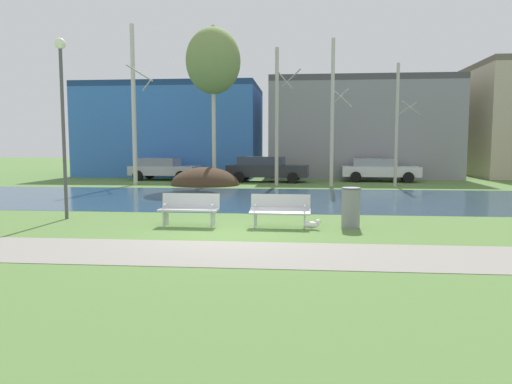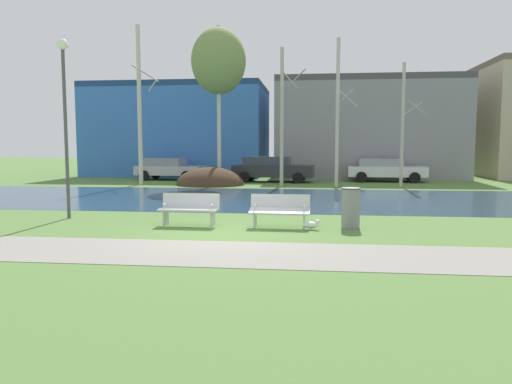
% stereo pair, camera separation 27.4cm
% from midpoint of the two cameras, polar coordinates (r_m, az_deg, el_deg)
% --- Properties ---
extents(ground_plane, '(120.00, 120.00, 0.00)m').
position_cam_midpoint_polar(ground_plane, '(21.48, 1.43, -0.21)').
color(ground_plane, '#517538').
extents(paved_path_strip, '(60.00, 2.32, 0.01)m').
position_cam_midpoint_polar(paved_path_strip, '(9.76, -4.86, -7.27)').
color(paved_path_strip, gray).
rests_on(paved_path_strip, ground).
extents(river_band, '(80.00, 8.78, 0.01)m').
position_cam_midpoint_polar(river_band, '(19.60, 0.94, -0.76)').
color(river_band, '#284256').
rests_on(river_band, ground).
extents(soil_mound, '(3.77, 3.27, 1.98)m').
position_cam_midpoint_polar(soil_mound, '(26.40, -5.22, 0.85)').
color(soil_mound, '#423021').
rests_on(soil_mound, ground).
extents(bench_left, '(1.61, 0.60, 0.87)m').
position_cam_midpoint_polar(bench_left, '(13.03, -7.40, -1.96)').
color(bench_left, silver).
rests_on(bench_left, ground).
extents(bench_right, '(1.61, 0.60, 0.87)m').
position_cam_midpoint_polar(bench_right, '(12.67, 3.48, -2.14)').
color(bench_right, silver).
rests_on(bench_right, ground).
extents(trash_bin, '(0.51, 0.51, 1.07)m').
position_cam_midpoint_polar(trash_bin, '(12.82, 11.90, -1.80)').
color(trash_bin, gray).
rests_on(trash_bin, ground).
extents(seagull, '(0.48, 0.18, 0.27)m').
position_cam_midpoint_polar(seagull, '(12.43, 7.30, -3.91)').
color(seagull, white).
rests_on(seagull, ground).
extents(streetlamp, '(0.32, 0.32, 5.26)m').
position_cam_midpoint_polar(streetlamp, '(15.20, -21.50, 10.29)').
color(streetlamp, '#4C4C51').
rests_on(streetlamp, ground).
extents(birch_far_left, '(1.28, 2.22, 8.73)m').
position_cam_midpoint_polar(birch_far_left, '(27.42, -13.48, 10.16)').
color(birch_far_left, beige).
rests_on(birch_far_left, ground).
extents(birch_left, '(3.04, 3.04, 8.78)m').
position_cam_midpoint_polar(birch_left, '(27.39, -4.22, 15.34)').
color(birch_left, beige).
rests_on(birch_left, ground).
extents(birch_center_left, '(1.39, 2.13, 7.41)m').
position_cam_midpoint_polar(birch_center_left, '(26.10, 3.50, 9.17)').
color(birch_center_left, '#BCB7A8').
rests_on(birch_center_left, ground).
extents(birch_center, '(1.12, 1.84, 7.74)m').
position_cam_midpoint_polar(birch_center, '(25.66, 10.10, 9.37)').
color(birch_center, beige).
rests_on(birch_center, ground).
extents(birch_center_right, '(1.25, 2.12, 6.49)m').
position_cam_midpoint_polar(birch_center_right, '(26.47, 17.53, 7.76)').
color(birch_center_right, '#BCB7A8').
rests_on(birch_center_right, ground).
extents(parked_van_nearest_silver, '(4.33, 2.32, 1.39)m').
position_cam_midpoint_polar(parked_van_nearest_silver, '(30.61, -10.14, 2.83)').
color(parked_van_nearest_silver, '#B2B5BC').
rests_on(parked_van_nearest_silver, ground).
extents(parked_sedan_second_dark, '(4.92, 2.29, 1.51)m').
position_cam_midpoint_polar(parked_sedan_second_dark, '(28.48, 2.16, 2.83)').
color(parked_sedan_second_dark, '#282B30').
rests_on(parked_sedan_second_dark, ground).
extents(parked_hatch_third_white, '(4.69, 2.35, 1.39)m').
position_cam_midpoint_polar(parked_hatch_third_white, '(29.68, 15.49, 2.64)').
color(parked_hatch_third_white, silver).
rests_on(parked_hatch_third_white, ground).
extents(building_blue_store, '(12.54, 8.12, 6.54)m').
position_cam_midpoint_polar(building_blue_store, '(36.39, -8.71, 7.26)').
color(building_blue_store, '#3870C6').
rests_on(building_blue_store, ground).
extents(building_grey_warehouse, '(12.36, 9.65, 6.66)m').
position_cam_midpoint_polar(building_grey_warehouse, '(35.62, 13.05, 7.31)').
color(building_grey_warehouse, gray).
rests_on(building_grey_warehouse, ground).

